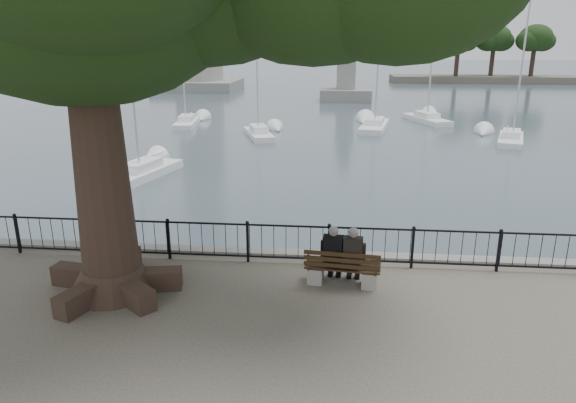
# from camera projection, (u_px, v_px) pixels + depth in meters

# --- Properties ---
(harbor) EXTENTS (260.00, 260.00, 1.20)m
(harbor) POSITION_uv_depth(u_px,v_px,m) (290.00, 273.00, 13.33)
(harbor) COLOR slate
(harbor) RESTS_ON ground
(railing) EXTENTS (22.06, 0.06, 1.00)m
(railing) POSITION_uv_depth(u_px,v_px,m) (288.00, 242.00, 12.54)
(railing) COLOR black
(railing) RESTS_ON ground
(bench) EXTENTS (1.72, 0.68, 0.88)m
(bench) POSITION_uv_depth(u_px,v_px,m) (342.00, 272.00, 11.47)
(bench) COLOR gray
(bench) RESTS_ON ground
(person_left) EXTENTS (0.43, 0.72, 1.40)m
(person_left) POSITION_uv_depth(u_px,v_px,m) (334.00, 256.00, 11.50)
(person_left) COLOR black
(person_left) RESTS_ON ground
(person_right) EXTENTS (0.43, 0.72, 1.40)m
(person_right) POSITION_uv_depth(u_px,v_px,m) (353.00, 258.00, 11.42)
(person_right) COLOR black
(person_right) RESTS_ON ground
(lion_monument) EXTENTS (5.60, 5.60, 8.36)m
(lion_monument) POSITION_uv_depth(u_px,v_px,m) (346.00, 82.00, 57.32)
(lion_monument) COLOR slate
(lion_monument) RESTS_ON ground
(sailboat_a) EXTENTS (2.64, 5.46, 9.20)m
(sailboat_a) POSITION_uv_depth(u_px,v_px,m) (142.00, 172.00, 24.66)
(sailboat_a) COLOR white
(sailboat_a) RESTS_ON ground
(sailboat_b) EXTENTS (2.86, 5.08, 11.42)m
(sailboat_b) POSITION_uv_depth(u_px,v_px,m) (259.00, 132.00, 35.36)
(sailboat_b) COLOR white
(sailboat_b) RESTS_ON ground
(sailboat_d) EXTENTS (3.04, 5.45, 9.89)m
(sailboat_d) POSITION_uv_depth(u_px,v_px,m) (511.00, 138.00, 33.36)
(sailboat_d) COLOR white
(sailboat_d) RESTS_ON ground
(sailboat_e) EXTENTS (2.07, 5.33, 12.44)m
(sailboat_e) POSITION_uv_depth(u_px,v_px,m) (187.00, 121.00, 40.34)
(sailboat_e) COLOR white
(sailboat_e) RESTS_ON ground
(sailboat_f) EXTENTS (2.72, 6.31, 13.53)m
(sailboat_f) POSITION_uv_depth(u_px,v_px,m) (374.00, 124.00, 38.47)
(sailboat_f) COLOR white
(sailboat_f) RESTS_ON ground
(sailboat_g) EXTENTS (3.45, 5.90, 10.86)m
(sailboat_g) POSITION_uv_depth(u_px,v_px,m) (426.00, 118.00, 42.00)
(sailboat_g) COLOR white
(sailboat_g) RESTS_ON ground
(far_shore) EXTENTS (30.00, 8.60, 9.18)m
(far_shore) POSITION_uv_depth(u_px,v_px,m) (490.00, 57.00, 82.70)
(far_shore) COLOR #524D42
(far_shore) RESTS_ON ground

